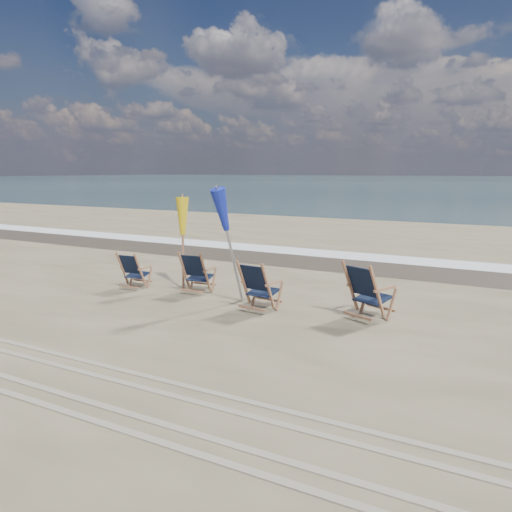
# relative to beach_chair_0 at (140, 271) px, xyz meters

# --- Properties ---
(ocean) EXTENTS (400.00, 400.00, 0.00)m
(ocean) POSITION_rel_beach_chair_0_xyz_m (2.59, 126.53, -0.44)
(ocean) COLOR #345156
(ocean) RESTS_ON ground
(surf_foam) EXTENTS (200.00, 1.40, 0.01)m
(surf_foam) POSITION_rel_beach_chair_0_xyz_m (2.59, 6.83, -0.44)
(surf_foam) COLOR silver
(surf_foam) RESTS_ON ground
(wet_sand_strip) EXTENTS (200.00, 2.60, 0.00)m
(wet_sand_strip) POSITION_rel_beach_chair_0_xyz_m (2.59, 5.33, -0.44)
(wet_sand_strip) COLOR #42362A
(wet_sand_strip) RESTS_ON ground
(tire_tracks) EXTENTS (80.00, 1.30, 0.01)m
(tire_tracks) POSITION_rel_beach_chair_0_xyz_m (2.59, -4.27, -0.44)
(tire_tracks) COLOR gray
(tire_tracks) RESTS_ON ground
(beach_chair_0) EXTENTS (0.62, 0.68, 0.89)m
(beach_chair_0) POSITION_rel_beach_chair_0_xyz_m (0.00, 0.00, 0.00)
(beach_chair_0) COLOR black
(beach_chair_0) RESTS_ON ground
(beach_chair_1) EXTENTS (0.67, 0.74, 0.96)m
(beach_chair_1) POSITION_rel_beach_chair_0_xyz_m (1.54, 0.35, 0.04)
(beach_chair_1) COLOR black
(beach_chair_1) RESTS_ON ground
(beach_chair_2) EXTENTS (0.73, 0.80, 1.02)m
(beach_chair_2) POSITION_rel_beach_chair_0_xyz_m (3.41, -0.32, 0.07)
(beach_chair_2) COLOR black
(beach_chair_2) RESTS_ON ground
(beach_chair_3) EXTENTS (0.95, 1.00, 1.10)m
(beach_chair_3) POSITION_rel_beach_chair_0_xyz_m (5.39, 0.02, 0.11)
(beach_chair_3) COLOR black
(beach_chair_3) RESTS_ON ground
(umbrella_yellow) EXTENTS (0.30, 0.30, 2.09)m
(umbrella_yellow) POSITION_rel_beach_chair_0_xyz_m (0.77, 0.60, 1.13)
(umbrella_yellow) COLOR #946042
(umbrella_yellow) RESTS_ON ground
(umbrella_blue) EXTENTS (0.30, 0.30, 2.45)m
(umbrella_blue) POSITION_rel_beach_chair_0_xyz_m (2.46, -0.06, 1.46)
(umbrella_blue) COLOR #A5A5AD
(umbrella_blue) RESTS_ON ground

